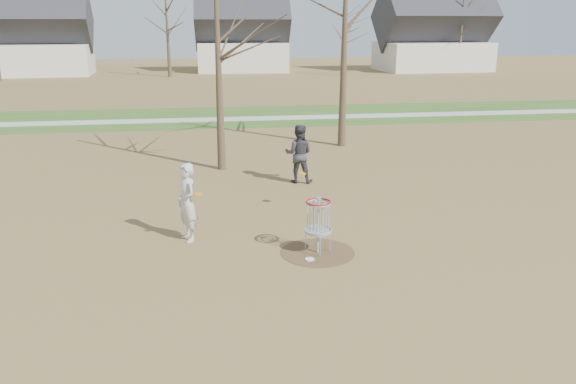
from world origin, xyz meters
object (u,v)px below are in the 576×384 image
object	(u,v)px
player_throwing	(299,154)
player_standing	(187,202)
disc_golf_basket	(318,217)
disc_grounded	(310,259)

from	to	relation	value
player_throwing	player_standing	bearing A→B (deg)	69.10
player_standing	disc_golf_basket	size ratio (longest dim) A/B	1.48
player_standing	disc_golf_basket	world-z (taller)	player_standing
player_throwing	disc_golf_basket	distance (m)	6.29
player_standing	disc_golf_basket	bearing A→B (deg)	43.47
player_standing	disc_grounded	distance (m)	3.44
player_throwing	disc_grounded	bearing A→B (deg)	98.28
player_standing	player_throwing	bearing A→B (deg)	119.86
player_standing	player_throwing	distance (m)	6.17
disc_golf_basket	disc_grounded	bearing A→B (deg)	-123.62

